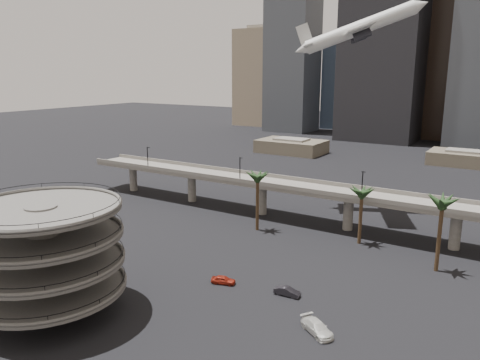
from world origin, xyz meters
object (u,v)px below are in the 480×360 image
Objects in this scene: parking_ramp at (45,249)px; overpass at (303,191)px; car_b at (287,291)px; airborne_jet at (359,29)px; car_a at (223,280)px; car_c at (317,328)px.

parking_ramp reaches higher than overpass.
car_b is at bearing 40.89° from parking_ramp.
airborne_jet is 70.75m from car_a.
car_a is at bearing 106.79° from car_c.
airborne_jet reaches higher than car_a.
car_c reaches higher than car_a.
car_c is at bearing -123.37° from car_a.
parking_ramp is 3.91× the size of car_c.
airborne_jet is 69.78m from car_b.
car_c is (22.27, -43.25, -6.52)m from overpass.
car_a is (3.05, -37.58, -6.65)m from overpass.
parking_ramp is at bearing -102.43° from overpass.
parking_ramp is 86.28m from airborne_jet.
parking_ramp is 36.81m from car_b.
parking_ramp is 0.17× the size of overpass.
overpass reaches higher than car_c.
parking_ramp is at bearing 127.08° from car_b.
airborne_jet is 7.17× the size of car_b.
airborne_jet reaches higher than parking_ramp.
car_a is (-2.02, -55.47, -43.86)m from airborne_jet.
airborne_jet is 77.12m from car_c.
airborne_jet is 5.35× the size of car_c.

